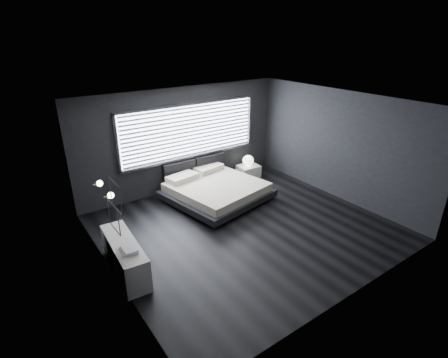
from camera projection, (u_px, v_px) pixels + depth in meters
room at (247, 170)px, 7.39m from camera, size 6.04×6.00×2.80m
window at (191, 131)px, 9.43m from camera, size 4.14×0.09×1.52m
headboard at (195, 167)px, 9.84m from camera, size 1.96×0.16×0.52m
sconce_near at (111, 195)px, 5.82m from camera, size 0.18×0.11×0.11m
sconce_far at (99, 183)px, 6.27m from camera, size 0.18×0.11×0.11m
wall_art_upper at (116, 196)px, 5.22m from camera, size 0.01×0.48×0.48m
wall_art_lower at (114, 217)px, 5.59m from camera, size 0.01×0.48×0.48m
bed at (216, 189)px, 9.16m from camera, size 2.67×2.59×0.60m
nightstand at (248, 171)px, 10.60m from camera, size 0.65×0.55×0.36m
orb_lamp at (248, 161)px, 10.47m from camera, size 0.33×0.33×0.33m
dresser at (125, 257)px, 6.39m from camera, size 0.56×1.62×0.64m
book_stack at (129, 250)px, 5.98m from camera, size 0.31×0.38×0.07m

